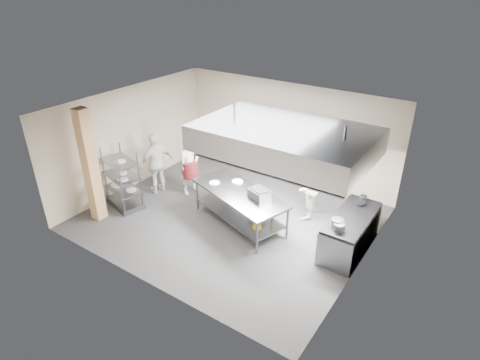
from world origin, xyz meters
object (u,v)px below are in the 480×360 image
Objects in this scene: chef_plating at (157,163)px; griddle at (259,194)px; cooking_range at (350,234)px; pass_rack at (122,179)px; stockpot at (337,223)px; chef_line at (307,186)px; chef_head at (190,165)px; island at (240,208)px.

griddle is at bearing 103.69° from chef_plating.
pass_rack is at bearing -164.95° from cooking_range.
stockpot is (5.55, -0.14, 0.09)m from chef_plating.
cooking_range is 1.08× the size of chef_line.
chef_head is at bearing -87.38° from chef_line.
chef_line is 7.00× the size of stockpot.
chef_line is 1.03× the size of chef_plating.
chef_plating reaches higher than island.
chef_head is 3.42m from chef_line.
island is 1.81m from chef_line.
pass_rack is 6.23× the size of stockpot.
island is 10.07× the size of stockpot.
chef_plating is at bearing -175.38° from cooking_range.
island is 1.48× the size of chef_plating.
cooking_range is (2.74, 0.53, -0.04)m from island.
island is at bearing -169.05° from cooking_range.
chef_plating reaches higher than griddle.
griddle is (0.57, 0.02, 0.57)m from island.
stockpot is (2.60, -0.07, 0.54)m from island.
cooking_range is 2.31m from griddle.
chef_plating is 5.55m from stockpot.
island is 1.34× the size of cooking_range.
cooking_range is 7.52× the size of stockpot.
chef_plating is at bearing 95.02° from pass_rack.
island is at bearing 103.19° from chef_plating.
chef_head is at bearing -171.76° from griddle.
chef_plating is 3.74× the size of griddle.
stockpot is at bearing 37.68° from chef_line.
island is 3.34m from pass_rack.
griddle is (2.67, -0.53, 0.15)m from chef_head.
pass_rack is 6.10m from cooking_range.
chef_head is at bearing 72.04° from pass_rack.
pass_rack is (-3.14, -1.05, 0.37)m from island.
chef_plating is at bearing -163.48° from island.
cooking_range is at bearing 32.80° from griddle.
griddle is at bearing 31.19° from pass_rack.
chef_head reaches higher than island.
chef_line reaches higher than pass_rack.
island is 1.44× the size of chef_line.
chef_plating is 6.79× the size of stockpot.
pass_rack is 1.14m from chef_plating.
pass_rack is at bearing -144.45° from griddle.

